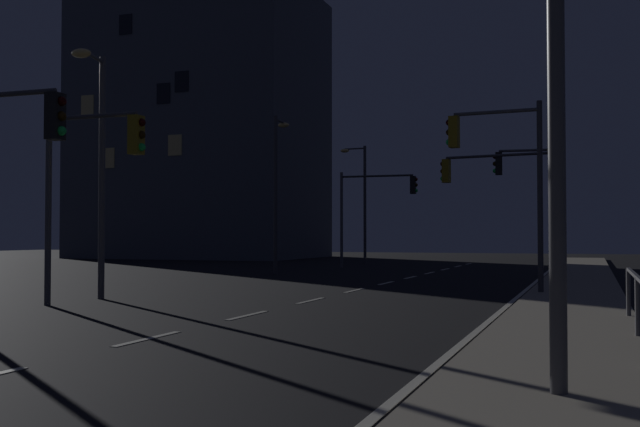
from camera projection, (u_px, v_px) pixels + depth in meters
name	position (u px, v px, depth m)	size (l,w,h in m)	color
ground_plane	(317.00, 299.00, 20.97)	(112.00, 112.00, 0.00)	black
sidewalk_right	(573.00, 304.00, 18.71)	(2.61, 77.00, 0.14)	#9E937F
lane_markings_center	(354.00, 290.00, 24.26)	(0.14, 50.00, 0.01)	silver
lane_edge_line	(525.00, 291.00, 23.93)	(0.14, 53.00, 0.01)	silver
traffic_light_mid_left	(502.00, 185.00, 29.57)	(4.65, 0.91, 5.00)	#2D3033
traffic_light_far_left	(375.00, 200.00, 40.86)	(4.29, 0.37, 5.21)	#4C4C51
traffic_light_overhead_east	(533.00, 184.00, 31.43)	(2.88, 0.49, 5.41)	#2D3033
traffic_light_near_left	(90.00, 167.00, 18.83)	(2.92, 0.34, 4.98)	#4C4C51
traffic_light_far_center	(500.00, 161.00, 22.38)	(2.84, 0.44, 5.53)	#38383D
street_lamp_far_end	(98.00, 151.00, 20.94)	(0.72, 1.69, 6.78)	#4C4C51
street_lamp_mid_block	(277.00, 180.00, 34.59)	(0.56, 1.47, 7.20)	#38383D
street_lamp_across_street	(361.00, 193.00, 47.07)	(1.69, 0.36, 7.32)	#38383D
building_distant	(203.00, 127.00, 60.83)	(17.68, 12.52, 20.97)	#4C515B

